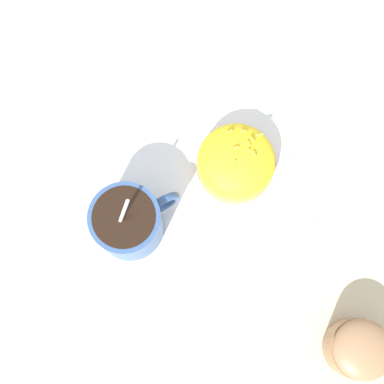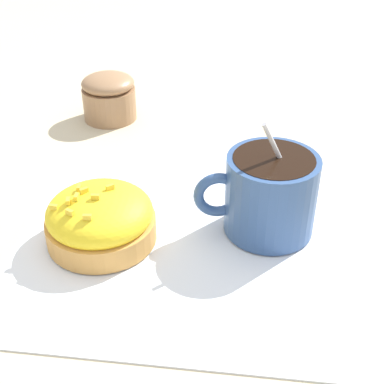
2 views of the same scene
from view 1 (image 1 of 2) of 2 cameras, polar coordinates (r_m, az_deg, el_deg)
name	(u,v)px [view 1 (image 1 of 2)]	position (r m, az deg, el deg)	size (l,w,h in m)	color
ground_plane	(183,197)	(0.65, -0.99, -0.53)	(3.00, 3.00, 0.00)	#C6B793
paper_napkin	(183,197)	(0.65, -1.00, -0.50)	(0.32, 0.31, 0.00)	white
coffee_cup	(128,222)	(0.60, -6.80, -3.16)	(0.11, 0.08, 0.11)	#335184
frosted_pastry	(236,162)	(0.64, 4.74, 3.26)	(0.09, 0.09, 0.05)	#D19347
sugar_bowl	(358,349)	(0.63, 17.32, -15.68)	(0.07, 0.07, 0.06)	#99704C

